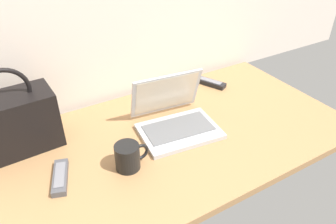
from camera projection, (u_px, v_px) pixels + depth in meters
name	position (u px, v px, depth m)	size (l,w,h in m)	color
desk	(156.00, 144.00, 1.27)	(1.60, 0.76, 0.03)	#A87A4C
laptop	(175.00, 118.00, 1.32)	(0.34, 0.32, 0.21)	#B2B5BA
coffee_mug	(128.00, 156.00, 1.12)	(0.13, 0.09, 0.10)	black
remote_control_near	(60.00, 177.00, 1.08)	(0.09, 0.17, 0.02)	#4C4C51
remote_control_far	(210.00, 83.00, 1.64)	(0.11, 0.16, 0.02)	black
handbag	(14.00, 122.00, 1.17)	(0.31, 0.17, 0.33)	black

